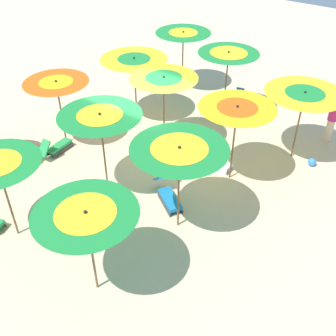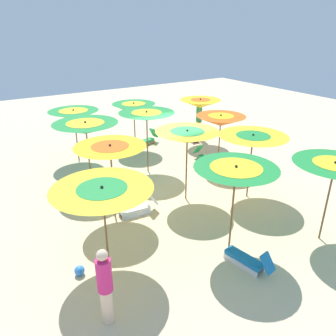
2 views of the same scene
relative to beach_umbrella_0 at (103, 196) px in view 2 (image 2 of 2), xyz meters
name	(u,v)px [view 2 (image 2 of 2)]	position (x,y,z in m)	size (l,w,h in m)	color
ground	(169,188)	(3.51, 2.82, -2.00)	(38.58, 38.58, 0.04)	beige
beach_umbrella_0	(103,196)	(0.00, 0.00, 0.00)	(2.28, 2.28, 2.24)	brown
beach_umbrella_1	(235,175)	(2.98, -1.01, 0.18)	(2.03, 2.03, 2.41)	brown
beach_umbrella_2	(334,170)	(5.40, -2.00, 0.09)	(2.09, 2.09, 2.32)	brown
beach_umbrella_3	(110,151)	(1.08, 2.06, 0.19)	(2.05, 2.05, 2.37)	brown
beach_umbrella_4	(187,137)	(3.58, 1.83, 0.23)	(2.02, 2.02, 2.45)	brown
beach_umbrella_5	(253,140)	(5.47, 0.85, 0.06)	(2.23, 2.23, 2.25)	brown
beach_umbrella_6	(86,128)	(1.23, 4.55, 0.20)	(2.24, 2.24, 2.42)	brown
beach_umbrella_7	(147,116)	(3.61, 4.52, 0.29)	(2.12, 2.12, 2.47)	brown
beach_umbrella_8	(221,121)	(6.36, 3.45, -0.04)	(1.97, 1.97, 2.19)	brown
beach_umbrella_9	(74,115)	(1.62, 7.13, 0.06)	(2.05, 2.05, 2.26)	brown
beach_umbrella_10	(134,108)	(4.34, 7.06, 0.00)	(1.95, 1.95, 2.24)	brown
beach_umbrella_11	(200,104)	(7.42, 6.17, 0.00)	(1.94, 1.94, 2.23)	brown
lounger_0	(138,208)	(1.75, 1.83, -1.76)	(1.24, 0.46, 0.69)	silver
lounger_1	(247,260)	(2.87, -1.77, -1.78)	(0.53, 1.32, 0.63)	silver
lounger_2	(148,140)	(5.20, 7.39, -1.75)	(1.16, 0.66, 0.71)	olive
lounger_3	(115,181)	(1.94, 3.96, -1.77)	(1.34, 1.07, 0.59)	#333338
lounger_4	(205,157)	(6.14, 4.04, -1.76)	(0.38, 1.21, 0.66)	#333338
lounger_5	(190,137)	(7.27, 6.72, -1.78)	(0.42, 1.23, 0.59)	silver
beachgoer_0	(105,286)	(-0.63, -1.46, -1.07)	(0.30, 0.30, 1.73)	beige
beachgoer_1	(199,119)	(7.87, 6.80, -0.98)	(0.30, 0.30, 1.88)	#D8A87F
beach_ball	(79,270)	(-0.69, 0.13, -1.85)	(0.24, 0.24, 0.24)	#337FE5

